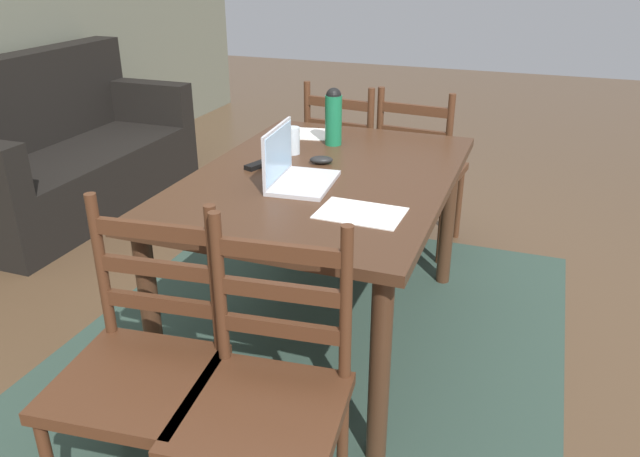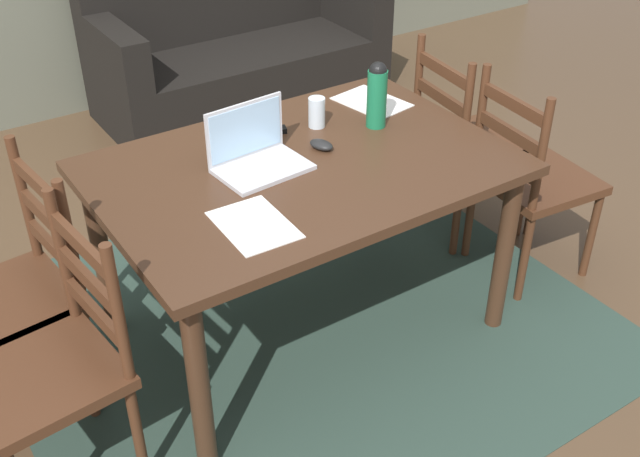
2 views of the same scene
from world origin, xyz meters
name	(u,v)px [view 2 (image 2 of 2)]	position (x,y,z in m)	size (l,w,h in m)	color
ground_plane	(304,324)	(0.00, 0.00, 0.00)	(14.00, 14.00, 0.00)	brown
area_rug	(304,323)	(0.00, 0.00, 0.00)	(2.30, 2.09, 0.01)	#2D4238
dining_table	(302,185)	(0.00, 0.00, 0.67)	(1.49, 1.02, 0.77)	#422819
chair_left_near	(54,367)	(-1.03, -0.20, 0.46)	(0.48, 0.48, 0.95)	#4C2B19
chair_right_near	(530,180)	(1.03, -0.20, 0.46)	(0.48, 0.48, 0.95)	#4C2B19
chair_left_far	(16,297)	(-1.03, 0.21, 0.46)	(0.48, 0.48, 0.95)	#4C2B19
chair_right_far	(465,143)	(1.03, 0.21, 0.46)	(0.49, 0.49, 0.95)	#4C2B19
couch	(235,50)	(0.85, 2.14, 0.36)	(1.80, 0.80, 1.00)	black
laptop	(255,152)	(-0.15, 0.08, 0.82)	(0.34, 0.25, 0.23)	silver
water_bottle	(377,93)	(0.41, 0.10, 0.90)	(0.08, 0.08, 0.27)	#197247
drinking_glass	(317,112)	(0.21, 0.22, 0.83)	(0.07, 0.07, 0.12)	silver
computer_mouse	(321,145)	(0.12, 0.05, 0.78)	(0.06, 0.10, 0.03)	black
tv_remote	(265,131)	(0.01, 0.28, 0.78)	(0.04, 0.17, 0.02)	black
paper_stack_left	(372,102)	(0.53, 0.29, 0.77)	(0.21, 0.30, 0.00)	white
paper_stack_right	(254,225)	(-0.35, -0.26, 0.77)	(0.21, 0.30, 0.00)	white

